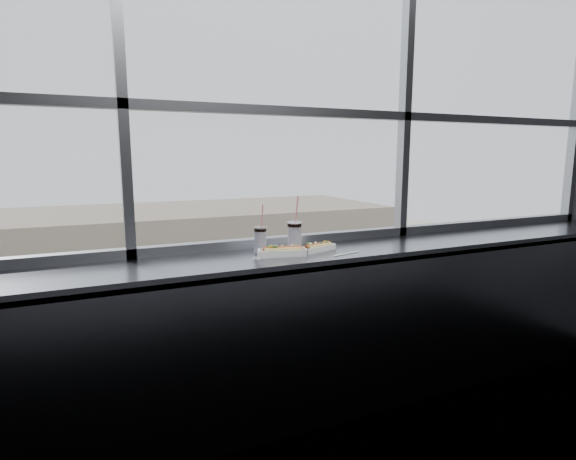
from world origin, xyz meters
name	(u,v)px	position (x,y,z in m)	size (l,w,h in m)	color
wall_back_lower	(283,320)	(0.00, 1.50, 0.55)	(6.00, 6.00, 0.00)	black
window_glass	(282,64)	(0.00, 1.52, 2.30)	(6.00, 6.00, 0.00)	silver
window_mullions	(283,64)	(0.00, 1.50, 2.30)	(6.00, 0.08, 2.40)	gray
counter	(300,257)	(0.00, 1.23, 1.07)	(6.00, 0.55, 0.06)	gray
counter_fascia	(318,349)	(0.00, 0.97, 0.55)	(6.00, 0.04, 1.04)	gray
hotdog_tray_left	(282,251)	(-0.15, 1.17, 1.13)	(0.31, 0.17, 0.07)	white
hotdog_tray_right	(318,247)	(0.12, 1.21, 1.13)	(0.27, 0.16, 0.06)	white
soda_cup_left	(260,238)	(-0.23, 1.32, 1.19)	(0.08, 0.08, 0.31)	white
soda_cup_right	(294,235)	(-0.01, 1.29, 1.20)	(0.10, 0.10, 0.36)	white
loose_straw	(346,254)	(0.24, 1.05, 1.10)	(0.01, 0.01, 0.22)	white
wrapper	(258,258)	(-0.32, 1.14, 1.11)	(0.08, 0.06, 0.02)	silver
plaza_ground	(106,286)	(0.00, 45.00, -11.00)	(120.00, 120.00, 0.00)	beige
street_asphalt	(128,405)	(0.00, 21.50, -10.97)	(80.00, 10.00, 0.06)	black
far_sidewalk	(117,346)	(0.00, 29.50, -10.98)	(80.00, 6.00, 0.04)	beige
far_building	(106,258)	(0.00, 39.50, -7.00)	(50.00, 14.00, 8.00)	gray
car_far_c	(303,325)	(12.05, 25.50, -10.01)	(5.57, 2.32, 1.86)	beige
car_near_d	(273,398)	(6.44, 17.50, -9.97)	(5.83, 2.43, 1.94)	beige
car_far_b	(182,345)	(3.61, 25.50, -9.94)	(5.98, 2.49, 1.99)	#B5161A
car_near_c	(117,431)	(-0.68, 17.50, -9.82)	(6.71, 2.79, 2.24)	maroon
pedestrian_b	(85,329)	(-1.88, 30.53, -9.80)	(1.03, 0.77, 2.31)	#66605B
pedestrian_a	(28,337)	(-5.26, 30.69, -9.90)	(0.94, 0.71, 2.12)	#66605B
tree_center	(110,293)	(-0.20, 29.50, -7.22)	(3.57, 3.57, 5.58)	#47382B
tree_right	(263,285)	(10.55, 29.50, -7.97)	(2.86, 2.86, 4.47)	#47382B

